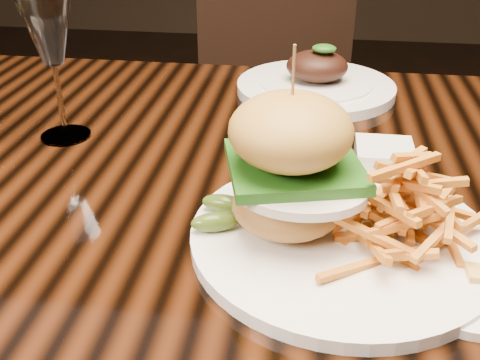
# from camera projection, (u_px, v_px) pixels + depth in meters

# --- Properties ---
(dining_table) EXTENTS (1.60, 0.90, 0.75)m
(dining_table) POSITION_uv_depth(u_px,v_px,m) (267.00, 222.00, 0.78)
(dining_table) COLOR black
(dining_table) RESTS_ON ground
(burger_plate) EXTENTS (0.32, 0.32, 0.21)m
(burger_plate) POSITION_uv_depth(u_px,v_px,m) (344.00, 196.00, 0.58)
(burger_plate) COLOR white
(burger_plate) RESTS_ON dining_table
(side_saucer) EXTENTS (0.15, 0.15, 0.02)m
(side_saucer) POSITION_uv_depth(u_px,v_px,m) (467.00, 283.00, 0.54)
(side_saucer) COLOR white
(side_saucer) RESTS_ON dining_table
(ramekin) EXTENTS (0.10, 0.10, 0.03)m
(ramekin) POSITION_uv_depth(u_px,v_px,m) (384.00, 158.00, 0.74)
(ramekin) COLOR white
(ramekin) RESTS_ON dining_table
(wine_glass) EXTENTS (0.08, 0.08, 0.21)m
(wine_glass) POSITION_uv_depth(u_px,v_px,m) (49.00, 34.00, 0.77)
(wine_glass) COLOR white
(wine_glass) RESTS_ON dining_table
(far_dish) EXTENTS (0.28, 0.28, 0.09)m
(far_dish) POSITION_uv_depth(u_px,v_px,m) (316.00, 83.00, 1.00)
(far_dish) COLOR white
(far_dish) RESTS_ON dining_table
(chair_far) EXTENTS (0.55, 0.56, 0.95)m
(chair_far) POSITION_uv_depth(u_px,v_px,m) (280.00, 91.00, 1.62)
(chair_far) COLOR black
(chair_far) RESTS_ON ground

